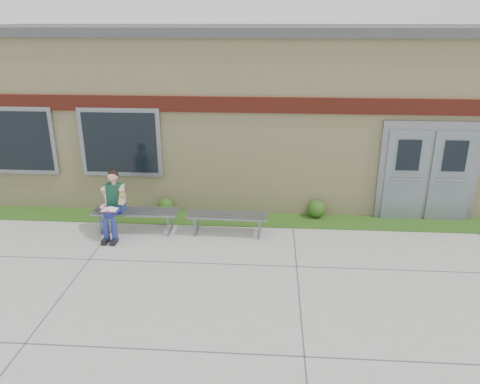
{
  "coord_description": "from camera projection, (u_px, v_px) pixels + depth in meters",
  "views": [
    {
      "loc": [
        0.47,
        -7.3,
        4.41
      ],
      "look_at": [
        -0.15,
        1.7,
        1.03
      ],
      "focal_mm": 35.0,
      "sensor_mm": 36.0,
      "label": 1
    }
  ],
  "objects": [
    {
      "name": "ground",
      "position": [
        242.0,
        279.0,
        8.4
      ],
      "size": [
        80.0,
        80.0,
        0.0
      ],
      "primitive_type": "plane",
      "color": "#9E9E99",
      "rests_on": "ground"
    },
    {
      "name": "grass_strip",
      "position": [
        249.0,
        220.0,
        10.82
      ],
      "size": [
        16.0,
        0.8,
        0.02
      ],
      "primitive_type": "cube",
      "color": "#264813",
      "rests_on": "ground"
    },
    {
      "name": "shrub_mid",
      "position": [
        166.0,
        206.0,
        11.12
      ],
      "size": [
        0.36,
        0.36,
        0.36
      ],
      "primitive_type": "sphere",
      "color": "#264813",
      "rests_on": "grass_strip"
    },
    {
      "name": "bench_right",
      "position": [
        228.0,
        219.0,
        10.03
      ],
      "size": [
        1.73,
        0.52,
        0.45
      ],
      "rotation": [
        0.0,
        0.0,
        -0.03
      ],
      "color": "slate",
      "rests_on": "ground"
    },
    {
      "name": "bench_left",
      "position": [
        136.0,
        215.0,
        10.15
      ],
      "size": [
        1.85,
        0.55,
        0.48
      ],
      "rotation": [
        0.0,
        0.0,
        0.02
      ],
      "color": "slate",
      "rests_on": "ground"
    },
    {
      "name": "girl",
      "position": [
        113.0,
        203.0,
        9.84
      ],
      "size": [
        0.51,
        0.85,
        1.42
      ],
      "rotation": [
        0.0,
        0.0,
        -0.03
      ],
      "color": "navy",
      "rests_on": "ground"
    },
    {
      "name": "school_building",
      "position": [
        256.0,
        104.0,
        13.25
      ],
      "size": [
        16.2,
        6.22,
        4.2
      ],
      "color": "beige",
      "rests_on": "ground"
    },
    {
      "name": "shrub_east",
      "position": [
        317.0,
        209.0,
        10.88
      ],
      "size": [
        0.41,
        0.41,
        0.41
      ],
      "primitive_type": "sphere",
      "color": "#264813",
      "rests_on": "grass_strip"
    }
  ]
}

